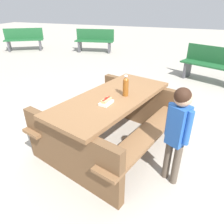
{
  "coord_description": "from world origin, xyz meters",
  "views": [
    {
      "loc": [
        2.29,
        0.79,
        1.83
      ],
      "look_at": [
        0.0,
        0.0,
        0.52
      ],
      "focal_mm": 33.2,
      "sensor_mm": 36.0,
      "label": 1
    }
  ],
  "objects_px": {
    "hotdog_tray": "(106,102)",
    "park_bench_far": "(95,40)",
    "soda_bottle": "(126,86)",
    "child_in_coat": "(178,126)",
    "park_bench_near": "(213,64)",
    "park_bench_mid": "(24,39)",
    "picnic_table": "(112,117)"
  },
  "relations": [
    {
      "from": "picnic_table",
      "to": "child_in_coat",
      "type": "distance_m",
      "value": 0.98
    },
    {
      "from": "park_bench_near",
      "to": "child_in_coat",
      "type": "bearing_deg",
      "value": -10.19
    },
    {
      "from": "picnic_table",
      "to": "soda_bottle",
      "type": "relative_size",
      "value": 7.86
    },
    {
      "from": "picnic_table",
      "to": "park_bench_mid",
      "type": "height_order",
      "value": "park_bench_mid"
    },
    {
      "from": "park_bench_mid",
      "to": "park_bench_far",
      "type": "xyz_separation_m",
      "value": [
        -0.68,
        2.82,
        0.0
      ]
    },
    {
      "from": "hotdog_tray",
      "to": "picnic_table",
      "type": "bearing_deg",
      "value": -178.6
    },
    {
      "from": "park_bench_mid",
      "to": "park_bench_far",
      "type": "bearing_deg",
      "value": 103.55
    },
    {
      "from": "soda_bottle",
      "to": "child_in_coat",
      "type": "relative_size",
      "value": 0.24
    },
    {
      "from": "child_in_coat",
      "to": "park_bench_near",
      "type": "relative_size",
      "value": 0.75
    },
    {
      "from": "hotdog_tray",
      "to": "child_in_coat",
      "type": "distance_m",
      "value": 0.86
    },
    {
      "from": "soda_bottle",
      "to": "hotdog_tray",
      "type": "bearing_deg",
      "value": -25.36
    },
    {
      "from": "park_bench_far",
      "to": "picnic_table",
      "type": "bearing_deg",
      "value": 25.34
    },
    {
      "from": "park_bench_near",
      "to": "park_bench_far",
      "type": "bearing_deg",
      "value": -118.7
    },
    {
      "from": "park_bench_near",
      "to": "park_bench_mid",
      "type": "xyz_separation_m",
      "value": [
        -1.58,
        -6.95,
        0.0
      ]
    },
    {
      "from": "soda_bottle",
      "to": "park_bench_mid",
      "type": "bearing_deg",
      "value": -130.5
    },
    {
      "from": "soda_bottle",
      "to": "hotdog_tray",
      "type": "height_order",
      "value": "soda_bottle"
    },
    {
      "from": "picnic_table",
      "to": "park_bench_far",
      "type": "bearing_deg",
      "value": -154.66
    },
    {
      "from": "soda_bottle",
      "to": "child_in_coat",
      "type": "bearing_deg",
      "value": 53.76
    },
    {
      "from": "child_in_coat",
      "to": "park_bench_mid",
      "type": "distance_m",
      "value": 8.22
    },
    {
      "from": "soda_bottle",
      "to": "park_bench_near",
      "type": "bearing_deg",
      "value": 157.05
    },
    {
      "from": "soda_bottle",
      "to": "park_bench_near",
      "type": "xyz_separation_m",
      "value": [
        -3.2,
        1.35,
        -0.43
      ]
    },
    {
      "from": "child_in_coat",
      "to": "park_bench_near",
      "type": "xyz_separation_m",
      "value": [
        -3.7,
        0.67,
        -0.28
      ]
    },
    {
      "from": "hotdog_tray",
      "to": "child_in_coat",
      "type": "bearing_deg",
      "value": 77.01
    },
    {
      "from": "soda_bottle",
      "to": "hotdog_tray",
      "type": "distance_m",
      "value": 0.36
    },
    {
      "from": "child_in_coat",
      "to": "park_bench_mid",
      "type": "height_order",
      "value": "child_in_coat"
    },
    {
      "from": "picnic_table",
      "to": "soda_bottle",
      "type": "bearing_deg",
      "value": 119.41
    },
    {
      "from": "picnic_table",
      "to": "park_bench_near",
      "type": "distance_m",
      "value": 3.61
    },
    {
      "from": "hotdog_tray",
      "to": "park_bench_far",
      "type": "xyz_separation_m",
      "value": [
        -5.77,
        -2.63,
        -0.33
      ]
    },
    {
      "from": "park_bench_near",
      "to": "park_bench_mid",
      "type": "relative_size",
      "value": 1.02
    },
    {
      "from": "park_bench_near",
      "to": "soda_bottle",
      "type": "bearing_deg",
      "value": -22.95
    },
    {
      "from": "hotdog_tray",
      "to": "park_bench_far",
      "type": "bearing_deg",
      "value": -155.49
    },
    {
      "from": "park_bench_near",
      "to": "park_bench_far",
      "type": "relative_size",
      "value": 0.99
    }
  ]
}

